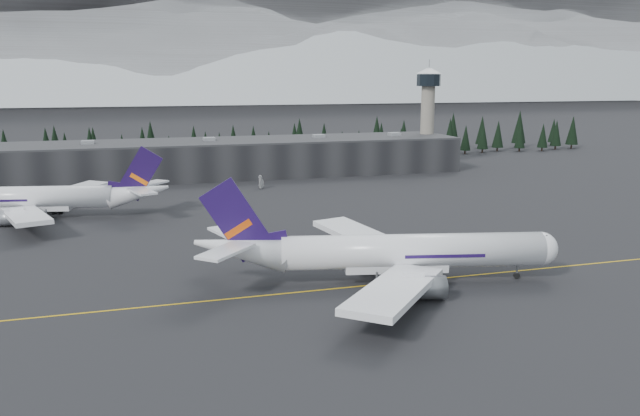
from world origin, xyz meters
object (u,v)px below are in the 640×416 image
object	(u,v)px
control_tower	(428,106)
gse_vehicle_a	(133,193)
jet_main	(381,252)
jet_parked	(46,198)
gse_vehicle_b	(262,186)
terminal	(238,157)

from	to	relation	value
control_tower	gse_vehicle_a	xyz separation A→B (m)	(-111.20, -33.25, -22.65)
jet_main	jet_parked	size ratio (longest dim) A/B	1.04
control_tower	gse_vehicle_b	xyz separation A→B (m)	(-72.41, -33.13, -22.66)
jet_parked	gse_vehicle_a	world-z (taller)	jet_parked
control_tower	jet_main	distance (m)	147.69
terminal	gse_vehicle_b	distance (m)	30.75
control_tower	jet_main	size ratio (longest dim) A/B	0.61
jet_parked	gse_vehicle_a	distance (m)	32.94
jet_parked	terminal	bearing A→B (deg)	-124.21
jet_main	control_tower	bearing A→B (deg)	73.65
control_tower	gse_vehicle_b	bearing A→B (deg)	-155.41
jet_main	gse_vehicle_a	size ratio (longest dim) A/B	11.34
jet_main	gse_vehicle_a	bearing A→B (deg)	125.52
jet_parked	gse_vehicle_b	size ratio (longest dim) A/B	13.68
gse_vehicle_a	jet_main	bearing A→B (deg)	-56.24
gse_vehicle_b	jet_main	bearing A→B (deg)	-3.76
terminal	jet_parked	size ratio (longest dim) A/B	2.69
terminal	gse_vehicle_a	size ratio (longest dim) A/B	29.43
control_tower	jet_parked	world-z (taller)	control_tower
jet_main	gse_vehicle_a	distance (m)	103.89
gse_vehicle_b	control_tower	bearing A→B (deg)	109.53
terminal	gse_vehicle_a	bearing A→B (deg)	-140.12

